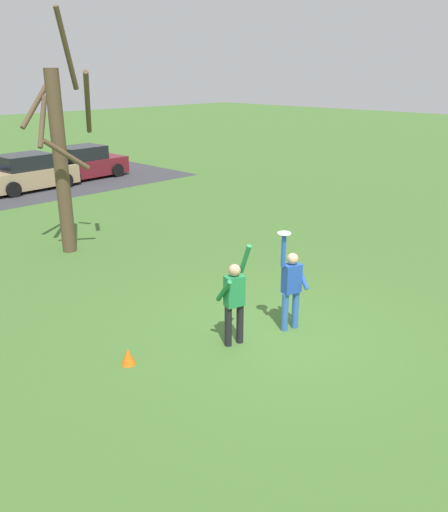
{
  "coord_description": "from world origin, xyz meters",
  "views": [
    {
      "loc": [
        -7.51,
        -5.69,
        5.0
      ],
      "look_at": [
        -0.34,
        1.3,
        1.44
      ],
      "focal_mm": 36.35,
      "sensor_mm": 36.0,
      "label": 1
    }
  ],
  "objects_px": {
    "parked_car_maroon": "(84,164)",
    "frisbee_disc": "(284,233)",
    "parked_car_tan": "(28,173)",
    "bare_tree_tall": "(61,154)",
    "person_defender": "(234,298)",
    "person_catcher": "(291,285)",
    "field_cone_orange": "(128,356)"
  },
  "relations": [
    {
      "from": "field_cone_orange",
      "to": "parked_car_tan",
      "type": "bearing_deg",
      "value": 69.64
    },
    {
      "from": "person_defender",
      "to": "frisbee_disc",
      "type": "xyz_separation_m",
      "value": [
        1.04,
        -0.32,
        1.11
      ]
    },
    {
      "from": "person_catcher",
      "to": "field_cone_orange",
      "type": "xyz_separation_m",
      "value": [
        -3.14,
        1.25,
        -0.82
      ]
    },
    {
      "from": "person_catcher",
      "to": "field_cone_orange",
      "type": "bearing_deg",
      "value": -4.42
    },
    {
      "from": "parked_car_tan",
      "to": "bare_tree_tall",
      "type": "height_order",
      "value": "bare_tree_tall"
    },
    {
      "from": "parked_car_maroon",
      "to": "bare_tree_tall",
      "type": "height_order",
      "value": "bare_tree_tall"
    },
    {
      "from": "frisbee_disc",
      "to": "parked_car_tan",
      "type": "height_order",
      "value": "frisbee_disc"
    },
    {
      "from": "field_cone_orange",
      "to": "person_defender",
      "type": "bearing_deg",
      "value": -24.52
    },
    {
      "from": "bare_tree_tall",
      "to": "field_cone_orange",
      "type": "distance_m",
      "value": 7.43
    },
    {
      "from": "person_defender",
      "to": "frisbee_disc",
      "type": "bearing_deg",
      "value": -0.0
    },
    {
      "from": "person_catcher",
      "to": "bare_tree_tall",
      "type": "xyz_separation_m",
      "value": [
        -0.56,
        7.67,
        1.88
      ]
    },
    {
      "from": "field_cone_orange",
      "to": "bare_tree_tall",
      "type": "bearing_deg",
      "value": 68.11
    },
    {
      "from": "bare_tree_tall",
      "to": "field_cone_orange",
      "type": "bearing_deg",
      "value": -111.89
    },
    {
      "from": "person_defender",
      "to": "person_catcher",
      "type": "bearing_deg",
      "value": -0.0
    },
    {
      "from": "person_defender",
      "to": "bare_tree_tall",
      "type": "xyz_separation_m",
      "value": [
        0.7,
        7.28,
        1.88
      ]
    },
    {
      "from": "parked_car_maroon",
      "to": "frisbee_disc",
      "type": "bearing_deg",
      "value": -112.52
    },
    {
      "from": "frisbee_disc",
      "to": "parked_car_maroon",
      "type": "distance_m",
      "value": 18.14
    },
    {
      "from": "person_catcher",
      "to": "parked_car_tan",
      "type": "bearing_deg",
      "value": -81.48
    },
    {
      "from": "field_cone_orange",
      "to": "frisbee_disc",
      "type": "bearing_deg",
      "value": -22.03
    },
    {
      "from": "parked_car_maroon",
      "to": "field_cone_orange",
      "type": "bearing_deg",
      "value": -122.48
    },
    {
      "from": "frisbee_disc",
      "to": "person_catcher",
      "type": "bearing_deg",
      "value": -17.29
    },
    {
      "from": "person_catcher",
      "to": "person_defender",
      "type": "relative_size",
      "value": 1.02
    },
    {
      "from": "person_catcher",
      "to": "person_defender",
      "type": "height_order",
      "value": "person_catcher"
    },
    {
      "from": "parked_car_maroon",
      "to": "bare_tree_tall",
      "type": "xyz_separation_m",
      "value": [
        -6.3,
        -9.47,
        2.13
      ]
    },
    {
      "from": "frisbee_disc",
      "to": "parked_car_maroon",
      "type": "relative_size",
      "value": 0.06
    },
    {
      "from": "person_catcher",
      "to": "person_defender",
      "type": "xyz_separation_m",
      "value": [
        -1.26,
        0.39,
        -0.0
      ]
    },
    {
      "from": "bare_tree_tall",
      "to": "frisbee_disc",
      "type": "bearing_deg",
      "value": -87.41
    },
    {
      "from": "person_defender",
      "to": "parked_car_tan",
      "type": "height_order",
      "value": "person_defender"
    },
    {
      "from": "parked_car_tan",
      "to": "bare_tree_tall",
      "type": "distance_m",
      "value": 9.72
    },
    {
      "from": "frisbee_disc",
      "to": "parked_car_maroon",
      "type": "xyz_separation_m",
      "value": [
        5.95,
        17.08,
        -1.37
      ]
    },
    {
      "from": "parked_car_maroon",
      "to": "bare_tree_tall",
      "type": "relative_size",
      "value": 0.64
    },
    {
      "from": "person_defender",
      "to": "field_cone_orange",
      "type": "distance_m",
      "value": 2.23
    }
  ]
}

